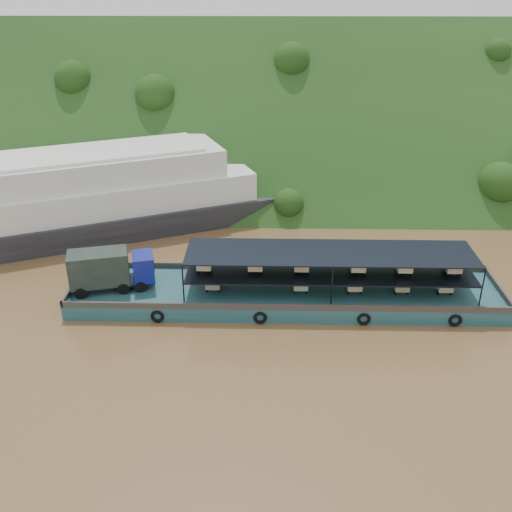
{
  "coord_description": "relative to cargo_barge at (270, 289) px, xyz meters",
  "views": [
    {
      "loc": [
        -0.96,
        -39.78,
        24.38
      ],
      "look_at": [
        -2.0,
        3.0,
        3.2
      ],
      "focal_mm": 40.0,
      "sensor_mm": 36.0,
      "label": 1
    }
  ],
  "objects": [
    {
      "name": "hillside",
      "position": [
        0.78,
        34.94,
        -1.14
      ],
      "size": [
        140.0,
        39.6,
        39.6
      ],
      "primitive_type": "cube",
      "rotation": [
        0.79,
        0.0,
        0.0
      ],
      "color": "#173714",
      "rests_on": "ground"
    },
    {
      "name": "cargo_barge",
      "position": [
        0.0,
        0.0,
        0.0
      ],
      "size": [
        35.09,
        7.18,
        4.61
      ],
      "color": "#15464A",
      "rests_on": "ground"
    },
    {
      "name": "passenger_ferry",
      "position": [
        -19.56,
        14.25,
        2.5
      ],
      "size": [
        42.25,
        26.24,
        8.42
      ],
      "rotation": [
        0.0,
        0.0,
        0.41
      ],
      "color": "black",
      "rests_on": "ground"
    },
    {
      "name": "ground",
      "position": [
        0.78,
        -1.06,
        -1.14
      ],
      "size": [
        160.0,
        160.0,
        0.0
      ],
      "primitive_type": "plane",
      "color": "brown",
      "rests_on": "ground"
    }
  ]
}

